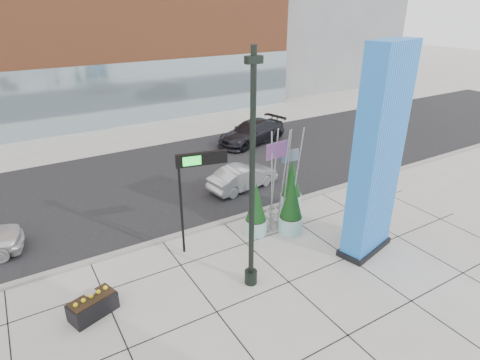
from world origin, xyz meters
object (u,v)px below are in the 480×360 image
blue_pylon (377,159)px  lamp_post (252,200)px  public_art_sculpture (280,199)px  concrete_bollard (92,301)px  overhead_street_sign (196,167)px  car_silver_mid (243,177)px

blue_pylon → lamp_post: 5.28m
lamp_post → public_art_sculpture: bearing=41.1°
blue_pylon → public_art_sculpture: (-1.69, 3.66, -2.83)m
concrete_bollard → overhead_street_sign: 5.96m
blue_pylon → concrete_bollard: (-10.50, 2.13, -3.64)m
public_art_sculpture → blue_pylon: bearing=-66.7°
car_silver_mid → public_art_sculpture: bearing=164.0°
concrete_bollard → overhead_street_sign: overhead_street_sign is taller
lamp_post → overhead_street_sign: 3.16m
lamp_post → overhead_street_sign: size_ratio=1.97×
lamp_post → car_silver_mid: lamp_post is taller
concrete_bollard → car_silver_mid: 10.75m
blue_pylon → lamp_post: lamp_post is taller
lamp_post → overhead_street_sign: (-0.56, 3.10, 0.23)m
lamp_post → concrete_bollard: lamp_post is taller
concrete_bollard → car_silver_mid: (9.24, 5.48, 0.30)m
car_silver_mid → concrete_bollard: bearing=110.9°
concrete_bollard → car_silver_mid: bearing=30.7°
public_art_sculpture → overhead_street_sign: bearing=178.2°
lamp_post → public_art_sculpture: 5.18m
public_art_sculpture → concrete_bollard: 8.98m
lamp_post → overhead_street_sign: lamp_post is taller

